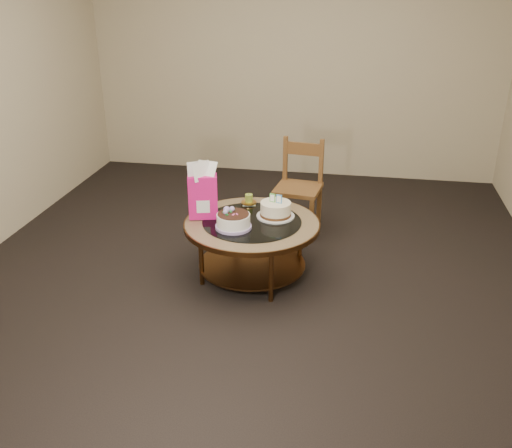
% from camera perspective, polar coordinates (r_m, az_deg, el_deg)
% --- Properties ---
extents(ground, '(5.00, 5.00, 0.00)m').
position_cam_1_polar(ground, '(4.45, -0.39, -5.11)').
color(ground, black).
rests_on(ground, ground).
extents(room_walls, '(4.52, 5.02, 2.61)m').
position_cam_1_polar(room_walls, '(3.93, -0.46, 14.88)').
color(room_walls, tan).
rests_on(room_walls, ground).
extents(coffee_table, '(1.02, 1.02, 0.46)m').
position_cam_1_polar(coffee_table, '(4.28, -0.41, -0.69)').
color(coffee_table, '#573418').
rests_on(coffee_table, ground).
extents(decorated_cake, '(0.26, 0.26, 0.15)m').
position_cam_1_polar(decorated_cake, '(4.12, -2.29, 0.25)').
color(decorated_cake, '#A189C2').
rests_on(decorated_cake, coffee_table).
extents(cream_cake, '(0.29, 0.29, 0.18)m').
position_cam_1_polar(cream_cake, '(4.30, 1.98, 1.43)').
color(cream_cake, silver).
rests_on(cream_cake, coffee_table).
extents(gift_bag, '(0.24, 0.19, 0.43)m').
position_cam_1_polar(gift_bag, '(4.26, -5.35, 3.34)').
color(gift_bag, '#E3157D').
rests_on(gift_bag, coffee_table).
extents(pillar_candle, '(0.12, 0.12, 0.09)m').
position_cam_1_polar(pillar_candle, '(4.55, -0.72, 2.36)').
color(pillar_candle, '#C4B250').
rests_on(pillar_candle, coffee_table).
extents(dining_chair, '(0.43, 0.43, 0.83)m').
position_cam_1_polar(dining_chair, '(5.05, 4.32, 3.76)').
color(dining_chair, brown).
rests_on(dining_chair, ground).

